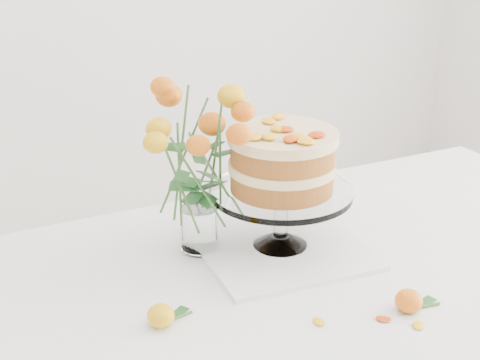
% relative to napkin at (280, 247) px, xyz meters
% --- Properties ---
extents(table, '(1.43, 0.93, 0.76)m').
position_rel_napkin_xyz_m(table, '(0.05, -0.15, -0.09)').
color(table, '#A67D60').
rests_on(table, ground).
extents(napkin, '(0.34, 0.34, 0.01)m').
position_rel_napkin_xyz_m(napkin, '(0.00, 0.00, 0.00)').
color(napkin, white).
rests_on(napkin, table).
extents(cake_stand, '(0.28, 0.28, 0.25)m').
position_rel_napkin_xyz_m(cake_stand, '(0.00, 0.00, 0.17)').
color(cake_stand, white).
rests_on(cake_stand, napkin).
extents(rose_vase, '(0.26, 0.26, 0.37)m').
position_rel_napkin_xyz_m(rose_vase, '(-0.15, 0.06, 0.21)').
color(rose_vase, white).
rests_on(rose_vase, table).
extents(loose_rose_near, '(0.08, 0.05, 0.04)m').
position_rel_napkin_xyz_m(loose_rose_near, '(-0.30, -0.14, 0.01)').
color(loose_rose_near, '#EBA414').
rests_on(loose_rose_near, table).
extents(loose_rose_far, '(0.08, 0.05, 0.04)m').
position_rel_napkin_xyz_m(loose_rose_far, '(0.09, -0.29, 0.01)').
color(loose_rose_far, red).
rests_on(loose_rose_far, table).
extents(stray_petal_a, '(0.03, 0.02, 0.00)m').
position_rel_napkin_xyz_m(stray_petal_a, '(-0.07, -0.25, -0.00)').
color(stray_petal_a, '#FEAC10').
rests_on(stray_petal_a, table).
extents(stray_petal_b, '(0.03, 0.02, 0.00)m').
position_rel_napkin_xyz_m(stray_petal_b, '(0.03, -0.29, -0.00)').
color(stray_petal_b, '#FEAC10').
rests_on(stray_petal_b, table).
extents(stray_petal_c, '(0.03, 0.02, 0.00)m').
position_rel_napkin_xyz_m(stray_petal_c, '(0.07, -0.33, -0.00)').
color(stray_petal_c, '#FEAC10').
rests_on(stray_petal_c, table).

